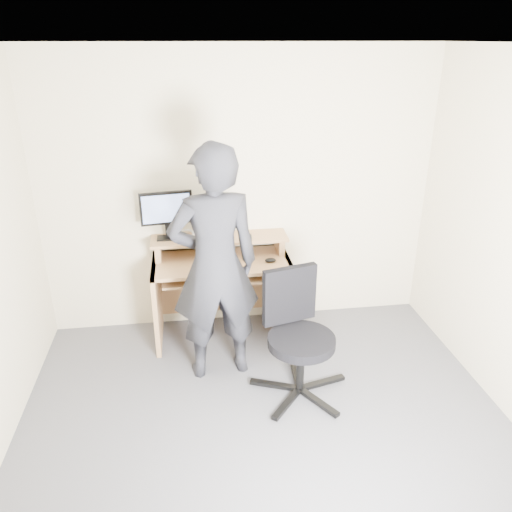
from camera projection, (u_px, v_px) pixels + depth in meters
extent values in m
plane|color=#545459|center=(271.00, 448.00, 3.35)|extent=(3.50, 3.50, 0.00)
cube|color=beige|center=(240.00, 194.00, 4.43)|extent=(3.50, 0.02, 2.50)
cube|color=white|center=(278.00, 44.00, 2.34)|extent=(3.50, 3.50, 0.02)
cube|color=tan|center=(157.00, 303.00, 4.41)|extent=(0.04, 0.60, 0.75)
cube|color=tan|center=(286.00, 294.00, 4.56)|extent=(0.04, 0.60, 0.75)
cube|color=tan|center=(221.00, 262.00, 4.34)|extent=(1.20, 0.60, 0.03)
cube|color=tan|center=(222.00, 276.00, 4.31)|extent=(1.02, 0.38, 0.02)
cube|color=tan|center=(158.00, 249.00, 4.37)|extent=(0.05, 0.28, 0.15)
cube|color=tan|center=(279.00, 243.00, 4.51)|extent=(0.05, 0.28, 0.15)
cube|color=tan|center=(220.00, 238.00, 4.41)|extent=(1.20, 0.30, 0.02)
cube|color=tan|center=(220.00, 279.00, 4.72)|extent=(1.20, 0.03, 0.65)
cube|color=black|center=(169.00, 238.00, 4.37)|extent=(0.20, 0.13, 0.01)
cube|color=black|center=(168.00, 230.00, 4.36)|extent=(0.04, 0.04, 0.13)
cube|color=black|center=(166.00, 208.00, 4.26)|extent=(0.45, 0.09, 0.29)
cube|color=#91AEFC|center=(166.00, 209.00, 4.24)|extent=(0.40, 0.06, 0.24)
cube|color=black|center=(218.00, 226.00, 4.38)|extent=(0.09, 0.14, 0.20)
cylinder|color=#ADADB2|center=(223.00, 227.00, 4.36)|extent=(0.10, 0.10, 0.19)
cube|color=black|center=(248.00, 237.00, 4.39)|extent=(0.08, 0.14, 0.01)
cube|color=black|center=(196.00, 240.00, 4.30)|extent=(0.05, 0.04, 0.03)
torus|color=silver|center=(186.00, 234.00, 4.44)|extent=(0.19, 0.19, 0.06)
cube|color=black|center=(229.00, 273.00, 4.29)|extent=(0.47, 0.20, 0.03)
ellipsoid|color=black|center=(270.00, 260.00, 4.29)|extent=(0.11, 0.09, 0.04)
cube|color=black|center=(322.00, 383.00, 3.92)|extent=(0.38, 0.14, 0.03)
cube|color=black|center=(296.00, 373.00, 4.03)|extent=(0.08, 0.38, 0.03)
cube|color=black|center=(274.00, 385.00, 3.89)|extent=(0.37, 0.19, 0.03)
cube|color=black|center=(287.00, 404.00, 3.69)|extent=(0.28, 0.33, 0.03)
cube|color=black|center=(319.00, 402.00, 3.71)|extent=(0.25, 0.35, 0.03)
cylinder|color=black|center=(300.00, 366.00, 3.76)|extent=(0.06, 0.06, 0.40)
cylinder|color=black|center=(301.00, 341.00, 3.68)|extent=(0.50, 0.50, 0.07)
cube|color=black|center=(290.00, 295.00, 3.75)|extent=(0.42, 0.16, 0.45)
imported|color=black|center=(215.00, 266.00, 3.77)|extent=(0.74, 0.54, 1.89)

